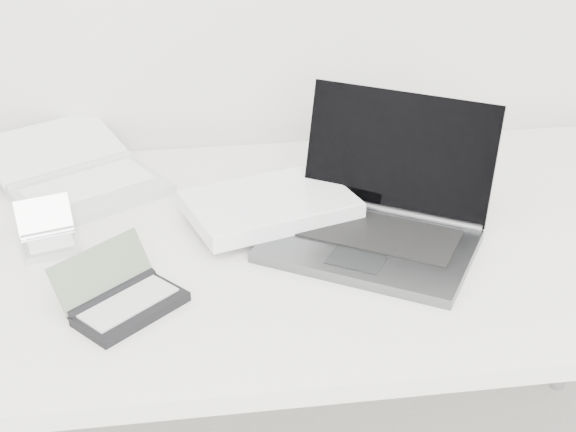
{
  "coord_description": "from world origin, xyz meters",
  "views": [
    {
      "loc": [
        -0.19,
        0.36,
        1.43
      ],
      "look_at": [
        -0.03,
        1.51,
        0.79
      ],
      "focal_mm": 50.0,
      "sensor_mm": 36.0,
      "label": 1
    }
  ],
  "objects": [
    {
      "name": "desk",
      "position": [
        0.0,
        1.55,
        0.68
      ],
      "size": [
        1.6,
        0.8,
        0.73
      ],
      "color": "white",
      "rests_on": "ground"
    },
    {
      "name": "netbook_open_white",
      "position": [
        -0.4,
        1.79,
        0.75
      ],
      "size": [
        0.4,
        0.43,
        0.07
      ],
      "rotation": [
        0.0,
        0.0,
        0.53
      ],
      "color": "silver",
      "rests_on": "desk"
    },
    {
      "name": "pda_silver",
      "position": [
        -0.43,
        1.57,
        0.75
      ],
      "size": [
        0.12,
        0.12,
        0.07
      ],
      "rotation": [
        0.0,
        0.0,
        0.28
      ],
      "color": "silver",
      "rests_on": "desk"
    },
    {
      "name": "laptop_large",
      "position": [
        0.05,
        1.56,
        0.77
      ],
      "size": [
        0.55,
        0.45,
        0.22
      ],
      "rotation": [
        0.0,
        0.0,
        -0.56
      ],
      "color": "#545659",
      "rests_on": "desk"
    },
    {
      "name": "palmtop_charcoal",
      "position": [
        -0.3,
        1.37,
        0.75
      ],
      "size": [
        0.2,
        0.2,
        0.08
      ],
      "rotation": [
        0.0,
        0.0,
        0.71
      ],
      "color": "black",
      "rests_on": "desk"
    }
  ]
}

